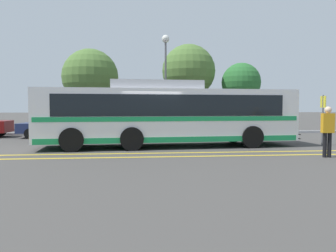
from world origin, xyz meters
The scene contains 13 objects.
ground_plane centered at (0.00, 0.00, 0.00)m, with size 220.00×220.00×0.00m, color #423F3D.
lane_strip_0 centered at (0.80, -1.89, 0.00)m, with size 0.20×31.70×0.01m, color gold.
lane_strip_1 centered at (0.80, -2.89, 0.00)m, with size 0.20×31.70×0.01m, color gold.
curb_strip centered at (0.80, 7.58, 0.07)m, with size 39.70×0.36×0.15m, color #99999E.
transit_bus centered at (0.78, 0.31, 1.53)m, with size 12.15×3.36×3.03m.
parked_car_1 centered at (-5.51, 5.64, 0.73)m, with size 4.44×2.04×1.46m.
parked_car_2 centered at (-0.51, 6.03, 0.66)m, with size 4.32×2.21×1.27m.
pedestrian_0 centered at (6.26, -3.59, 1.07)m, with size 0.44×0.26×1.86m.
bus_stop_sign centered at (8.27, 0.10, 1.53)m, with size 0.07×0.40×2.43m.
street_lamp centered at (1.40, 8.09, 5.08)m, with size 0.54×0.54×6.86m.
tree_1 centered at (7.65, 10.57, 3.80)m, with size 3.09×3.09×5.36m.
tree_2 centered at (-4.10, 10.46, 4.12)m, with size 4.20×4.20×6.23m.
tree_3 centered at (3.50, 10.99, 4.70)m, with size 4.20×4.20×6.82m.
Camera 1 is at (-0.70, -14.85, 1.82)m, focal length 35.00 mm.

